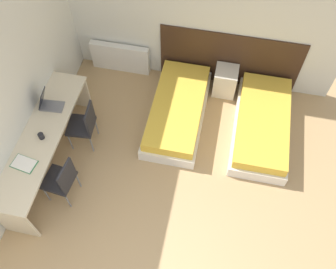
{
  "coord_description": "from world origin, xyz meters",
  "views": [
    {
      "loc": [
        0.63,
        -0.9,
        5.26
      ],
      "look_at": [
        0.0,
        2.11,
        0.55
      ],
      "focal_mm": 40.0,
      "sensor_mm": 36.0,
      "label": 1
    }
  ],
  "objects_px": {
    "bed_near_door": "(262,125)",
    "chair_near_laptop": "(84,124)",
    "nightstand": "(225,81)",
    "laptop": "(49,103)",
    "chair_near_notebook": "(62,179)",
    "bed_near_window": "(177,111)"
  },
  "relations": [
    {
      "from": "bed_near_door",
      "to": "chair_near_laptop",
      "type": "xyz_separation_m",
      "value": [
        -2.75,
        -0.78,
        0.31
      ]
    },
    {
      "from": "nightstand",
      "to": "laptop",
      "type": "relative_size",
      "value": 1.45
    },
    {
      "from": "nightstand",
      "to": "laptop",
      "type": "xyz_separation_m",
      "value": [
        -2.54,
        -1.5,
        0.58
      ]
    },
    {
      "from": "chair_near_laptop",
      "to": "laptop",
      "type": "xyz_separation_m",
      "value": [
        -0.5,
        0.04,
        0.34
      ]
    },
    {
      "from": "chair_near_notebook",
      "to": "chair_near_laptop",
      "type": "bearing_deg",
      "value": 96.06
    },
    {
      "from": "bed_near_window",
      "to": "laptop",
      "type": "xyz_separation_m",
      "value": [
        -1.83,
        -0.74,
        0.65
      ]
    },
    {
      "from": "nightstand",
      "to": "laptop",
      "type": "height_order",
      "value": "laptop"
    },
    {
      "from": "nightstand",
      "to": "chair_near_notebook",
      "type": "xyz_separation_m",
      "value": [
        -2.04,
        -2.51,
        0.24
      ]
    },
    {
      "from": "bed_near_door",
      "to": "nightstand",
      "type": "xyz_separation_m",
      "value": [
        -0.71,
        0.76,
        0.07
      ]
    },
    {
      "from": "nightstand",
      "to": "chair_near_laptop",
      "type": "xyz_separation_m",
      "value": [
        -2.04,
        -1.54,
        0.24
      ]
    },
    {
      "from": "nightstand",
      "to": "chair_near_laptop",
      "type": "relative_size",
      "value": 0.59
    },
    {
      "from": "bed_near_door",
      "to": "bed_near_window",
      "type": "bearing_deg",
      "value": 180.0
    },
    {
      "from": "bed_near_window",
      "to": "chair_near_laptop",
      "type": "distance_m",
      "value": 1.57
    },
    {
      "from": "nightstand",
      "to": "laptop",
      "type": "distance_m",
      "value": 3.01
    },
    {
      "from": "chair_near_laptop",
      "to": "laptop",
      "type": "bearing_deg",
      "value": 171.25
    },
    {
      "from": "nightstand",
      "to": "chair_near_laptop",
      "type": "distance_m",
      "value": 2.56
    },
    {
      "from": "bed_near_door",
      "to": "nightstand",
      "type": "height_order",
      "value": "nightstand"
    },
    {
      "from": "bed_near_door",
      "to": "laptop",
      "type": "bearing_deg",
      "value": -167.12
    },
    {
      "from": "chair_near_laptop",
      "to": "bed_near_door",
      "type": "bearing_deg",
      "value": 11.13
    },
    {
      "from": "bed_near_window",
      "to": "chair_near_laptop",
      "type": "height_order",
      "value": "chair_near_laptop"
    },
    {
      "from": "bed_near_window",
      "to": "nightstand",
      "type": "bearing_deg",
      "value": 46.94
    },
    {
      "from": "bed_near_door",
      "to": "chair_near_laptop",
      "type": "distance_m",
      "value": 2.87
    }
  ]
}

